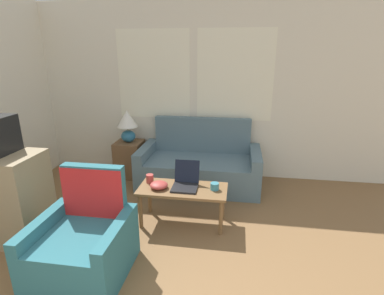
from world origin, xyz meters
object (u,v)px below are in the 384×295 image
(couch, at_px, (200,166))
(table_lamp, at_px, (127,123))
(snack_bowl, at_px, (159,185))
(cup_yellow, at_px, (150,179))
(cup_navy, at_px, (215,186))
(armchair, at_px, (85,244))
(coffee_table, at_px, (183,193))
(laptop, at_px, (186,181))

(couch, xyz_separation_m, table_lamp, (-1.12, 0.13, 0.58))
(snack_bowl, bearing_deg, cup_yellow, 137.48)
(table_lamp, bearing_deg, cup_navy, -40.12)
(armchair, relative_size, coffee_table, 0.91)
(cup_yellow, bearing_deg, snack_bowl, -42.52)
(couch, bearing_deg, table_lamp, 173.45)
(couch, bearing_deg, cup_navy, -74.28)
(armchair, relative_size, cup_navy, 9.54)
(coffee_table, bearing_deg, couch, 87.14)
(couch, relative_size, laptop, 5.21)
(laptop, distance_m, cup_yellow, 0.43)
(couch, bearing_deg, coffee_table, -92.86)
(coffee_table, height_order, cup_yellow, cup_yellow)
(cup_navy, xyz_separation_m, cup_yellow, (-0.76, 0.07, 0.01))
(armchair, height_order, table_lamp, table_lamp)
(laptop, distance_m, cup_navy, 0.33)
(table_lamp, height_order, coffee_table, table_lamp)
(cup_navy, bearing_deg, snack_bowl, -174.59)
(laptop, bearing_deg, table_lamp, 133.14)
(couch, distance_m, table_lamp, 1.27)
(couch, height_order, table_lamp, table_lamp)
(cup_navy, bearing_deg, table_lamp, 139.88)
(couch, distance_m, snack_bowl, 1.19)
(coffee_table, distance_m, snack_bowl, 0.28)
(couch, relative_size, coffee_table, 1.74)
(couch, distance_m, armchair, 2.12)
(couch, bearing_deg, snack_bowl, -105.58)
(coffee_table, xyz_separation_m, cup_navy, (0.36, 0.01, 0.10))
(coffee_table, relative_size, cup_yellow, 10.04)
(couch, xyz_separation_m, snack_bowl, (-0.31, -1.13, 0.20))
(coffee_table, distance_m, cup_navy, 0.37)
(table_lamp, xyz_separation_m, laptop, (1.09, -1.17, -0.36))
(armchair, relative_size, snack_bowl, 4.52)
(couch, distance_m, laptop, 1.06)
(cup_navy, bearing_deg, laptop, 174.33)
(armchair, relative_size, cup_yellow, 9.18)
(armchair, bearing_deg, couch, 68.66)
(coffee_table, relative_size, laptop, 2.99)
(couch, height_order, coffee_table, couch)
(laptop, bearing_deg, cup_navy, -5.67)
(table_lamp, distance_m, cup_yellow, 1.36)
(coffee_table, bearing_deg, armchair, -128.79)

